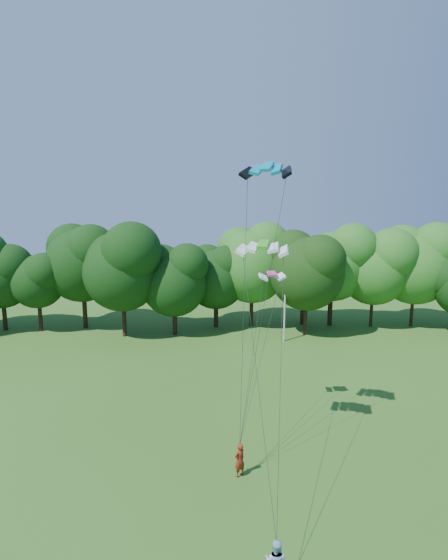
{
  "coord_description": "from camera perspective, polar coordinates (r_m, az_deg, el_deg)",
  "views": [
    {
      "loc": [
        -1.55,
        -12.85,
        14.94
      ],
      "look_at": [
        -1.36,
        13.0,
        10.26
      ],
      "focal_mm": 28.0,
      "sensor_mm": 36.0,
      "label": 1
    }
  ],
  "objects": [
    {
      "name": "utility_pole",
      "position": [
        47.11,
        7.94,
        -3.5
      ],
      "size": [
        1.46,
        0.35,
        7.37
      ],
      "rotation": [
        0.0,
        0.0,
        0.19
      ],
      "color": "#B7B7AD",
      "rests_on": "ground"
    },
    {
      "name": "kite_flyer_left",
      "position": [
        25.88,
        2.04,
        -22.43
      ],
      "size": [
        0.83,
        0.8,
        1.92
      ],
      "primitive_type": "imported",
      "rotation": [
        0.0,
        0.0,
        3.84
      ],
      "color": "maroon",
      "rests_on": "ground"
    },
    {
      "name": "kite_teal",
      "position": [
        24.29,
        5.64,
        14.55
      ],
      "size": [
        2.92,
        2.01,
        0.65
      ],
      "rotation": [
        0.0,
        0.0,
        -0.34
      ],
      "color": "#0584A2",
      "rests_on": "ground"
    },
    {
      "name": "kite_green",
      "position": [
        24.05,
        5.12,
        4.64
      ],
      "size": [
        3.03,
        1.9,
        0.46
      ],
      "rotation": [
        0.0,
        0.0,
        -0.24
      ],
      "color": "green",
      "rests_on": "ground"
    },
    {
      "name": "kite_pink",
      "position": [
        28.69,
        6.27,
        0.82
      ],
      "size": [
        1.83,
        1.05,
        0.29
      ],
      "rotation": [
        0.0,
        0.0,
        0.13
      ],
      "color": "#D03995",
      "rests_on": "ground"
    },
    {
      "name": "tree_back_center",
      "position": [
        48.96,
        10.81,
        2.2
      ],
      "size": [
        9.06,
        9.06,
        13.17
      ],
      "color": "#2F2012",
      "rests_on": "ground"
    }
  ]
}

